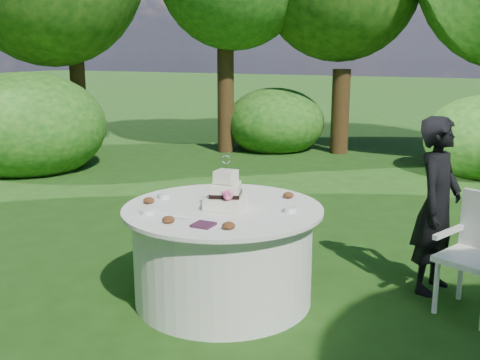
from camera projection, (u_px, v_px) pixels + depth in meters
name	position (u px, v px, depth m)	size (l,w,h in m)	color
ground	(223.00, 299.00, 4.53)	(80.00, 80.00, 0.00)	#1C3C10
napkins	(203.00, 225.00, 3.88)	(0.14, 0.14, 0.02)	#411B34
feather_plume	(165.00, 214.00, 4.14)	(0.48, 0.07, 0.01)	white
guest	(437.00, 206.00, 4.55)	(0.53, 0.35, 1.45)	black
table	(223.00, 253.00, 4.44)	(1.56, 1.56, 0.77)	white
cake	(226.00, 194.00, 4.29)	(0.32, 0.32, 0.42)	white
votives	(206.00, 200.00, 4.46)	(1.17, 1.01, 0.04)	white
petal_cups	(210.00, 209.00, 4.20)	(1.02, 1.10, 0.05)	#562D16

